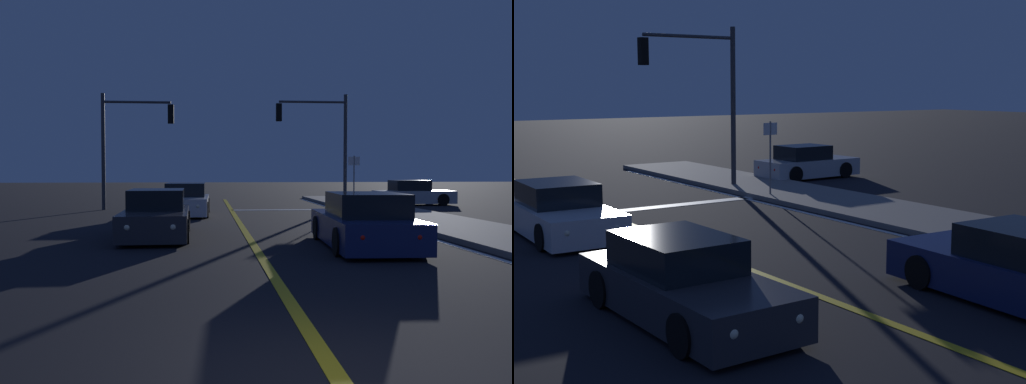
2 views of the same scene
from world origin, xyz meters
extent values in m
cube|color=gray|center=(6.82, 11.31, 0.07)|extent=(3.20, 40.73, 0.15)
cube|color=gold|center=(0.00, 11.31, 0.01)|extent=(0.20, 38.47, 0.01)
cube|color=white|center=(4.97, 11.31, 0.01)|extent=(0.16, 38.47, 0.01)
cube|color=white|center=(2.61, 21.13, 0.01)|extent=(5.22, 0.50, 0.01)
cube|color=navy|center=(2.66, 8.62, 0.44)|extent=(2.11, 4.76, 0.68)
cube|color=black|center=(2.65, 8.34, 1.04)|extent=(1.73, 2.23, 0.60)
cylinder|color=black|center=(1.84, 10.11, 0.32)|extent=(0.25, 0.65, 0.64)
cylinder|color=black|center=(3.62, 10.03, 0.32)|extent=(0.25, 0.65, 0.64)
cylinder|color=black|center=(1.71, 7.21, 0.32)|extent=(0.25, 0.65, 0.64)
cylinder|color=black|center=(3.48, 7.13, 0.32)|extent=(0.25, 0.65, 0.64)
sphere|color=#FFF4CC|center=(2.18, 10.92, 0.52)|extent=(0.18, 0.18, 0.18)
sphere|color=#FFF4CC|center=(3.36, 10.87, 0.52)|extent=(0.18, 0.18, 0.18)
sphere|color=red|center=(1.97, 6.36, 0.52)|extent=(0.14, 0.14, 0.14)
sphere|color=red|center=(3.15, 6.31, 0.52)|extent=(0.14, 0.14, 0.14)
cube|color=#B2B5BA|center=(10.00, 24.16, 0.44)|extent=(4.17, 1.82, 0.68)
cube|color=black|center=(9.76, 24.16, 1.04)|extent=(1.93, 1.53, 0.60)
cylinder|color=black|center=(11.27, 24.99, 0.32)|extent=(0.64, 0.23, 0.64)
cylinder|color=black|center=(11.30, 23.39, 0.32)|extent=(0.64, 0.23, 0.64)
cylinder|color=black|center=(8.71, 24.94, 0.32)|extent=(0.64, 0.23, 0.64)
cylinder|color=black|center=(8.74, 23.33, 0.32)|extent=(0.64, 0.23, 0.64)
sphere|color=#FFF4CC|center=(12.00, 24.74, 0.52)|extent=(0.18, 0.18, 0.18)
sphere|color=#FFF4CC|center=(12.02, 23.67, 0.52)|extent=(0.18, 0.18, 0.18)
sphere|color=red|center=(7.98, 24.65, 0.52)|extent=(0.14, 0.14, 0.14)
sphere|color=red|center=(8.00, 23.58, 0.52)|extent=(0.14, 0.14, 0.14)
cube|color=silver|center=(-2.03, 18.52, 0.44)|extent=(1.96, 4.53, 0.68)
cube|color=black|center=(-2.03, 18.79, 1.04)|extent=(1.64, 2.10, 0.60)
cylinder|color=black|center=(-1.19, 17.11, 0.32)|extent=(0.23, 0.64, 0.64)
cylinder|color=black|center=(-2.93, 17.14, 0.32)|extent=(0.23, 0.64, 0.64)
cylinder|color=black|center=(-1.13, 19.89, 0.32)|extent=(0.23, 0.64, 0.64)
cylinder|color=black|center=(-2.87, 19.93, 0.32)|extent=(0.23, 0.64, 0.64)
sphere|color=#FFF4CC|center=(-1.50, 16.32, 0.52)|extent=(0.18, 0.18, 0.18)
sphere|color=#FFF4CC|center=(-2.66, 16.35, 0.52)|extent=(0.18, 0.18, 0.18)
sphere|color=red|center=(-1.41, 20.70, 0.52)|extent=(0.14, 0.14, 0.14)
sphere|color=red|center=(-2.56, 20.72, 0.52)|extent=(0.14, 0.14, 0.14)
cube|color=#2D2D33|center=(-2.57, 10.98, 0.44)|extent=(1.85, 4.58, 0.68)
cube|color=black|center=(-2.58, 11.25, 1.04)|extent=(1.55, 2.12, 0.60)
cylinder|color=black|center=(-1.73, 9.59, 0.32)|extent=(0.23, 0.64, 0.64)
cylinder|color=black|center=(-3.36, 9.55, 0.32)|extent=(0.23, 0.64, 0.64)
cylinder|color=black|center=(-1.79, 12.41, 0.32)|extent=(0.23, 0.64, 0.64)
cylinder|color=black|center=(-3.42, 12.37, 0.32)|extent=(0.23, 0.64, 0.64)
sphere|color=#FFF4CC|center=(-1.98, 8.78, 0.52)|extent=(0.18, 0.18, 0.18)
sphere|color=#FFF4CC|center=(-3.07, 8.76, 0.52)|extent=(0.18, 0.18, 0.18)
sphere|color=red|center=(-2.08, 13.21, 0.52)|extent=(0.14, 0.14, 0.14)
sphere|color=red|center=(-3.16, 13.19, 0.52)|extent=(0.14, 0.14, 0.14)
cylinder|color=#38383D|center=(6.02, 23.43, 2.90)|extent=(0.18, 0.18, 5.79)
cylinder|color=#38383D|center=(4.28, 23.43, 5.39)|extent=(3.48, 0.12, 0.12)
cube|color=black|center=(2.55, 23.43, 4.84)|extent=(0.28, 0.28, 0.90)
sphere|color=red|center=(2.55, 23.43, 5.11)|extent=(0.22, 0.22, 0.22)
sphere|color=#4C2D05|center=(2.55, 23.43, 4.84)|extent=(0.22, 0.22, 0.22)
sphere|color=#0A3814|center=(2.55, 23.43, 4.57)|extent=(0.22, 0.22, 0.22)
cylinder|color=#38383D|center=(-6.02, 22.03, 2.76)|extent=(0.18, 0.18, 5.51)
cylinder|color=#38383D|center=(-4.43, 22.03, 5.11)|extent=(3.18, 0.12, 0.12)
cube|color=black|center=(-2.84, 22.03, 4.56)|extent=(0.28, 0.28, 0.90)
sphere|color=red|center=(-2.84, 22.03, 4.83)|extent=(0.22, 0.22, 0.22)
sphere|color=#4C2D05|center=(-2.84, 22.03, 4.56)|extent=(0.22, 0.22, 0.22)
sphere|color=#0A3814|center=(-2.84, 22.03, 4.29)|extent=(0.22, 0.22, 0.22)
cylinder|color=slate|center=(5.72, 20.63, 1.28)|extent=(0.06, 0.06, 2.56)
cube|color=white|center=(5.72, 20.63, 2.31)|extent=(0.56, 0.08, 0.40)
camera|label=1|loc=(-1.19, -4.46, 1.89)|focal=38.40mm
camera|label=2|loc=(-7.80, 0.99, 3.72)|focal=50.89mm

